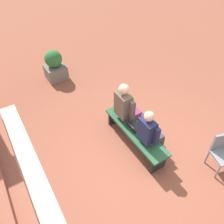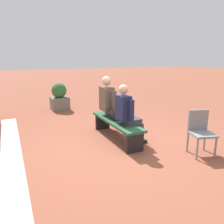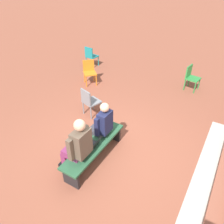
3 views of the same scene
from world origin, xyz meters
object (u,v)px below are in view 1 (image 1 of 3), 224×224
(person_adult, at_px, (127,107))
(plastic_chair_mid_courtyard, at_px, (222,151))
(bench, at_px, (135,133))
(laptop, at_px, (133,127))
(person_student, at_px, (150,132))
(planter, at_px, (55,66))

(person_adult, distance_m, plastic_chair_mid_courtyard, 2.09)
(bench, xyz_separation_m, laptop, (0.07, 0.01, 0.15))
(person_adult, bearing_deg, plastic_chair_mid_courtyard, -150.05)
(bench, relative_size, person_student, 1.39)
(person_adult, height_order, planter, person_adult)
(person_adult, bearing_deg, planter, 11.11)
(bench, height_order, planter, planter)
(bench, distance_m, plastic_chair_mid_courtyard, 1.75)
(person_student, height_order, person_adult, person_adult)
(bench, distance_m, person_adult, 0.59)
(person_adult, xyz_separation_m, planter, (3.01, 0.59, -0.30))
(person_student, xyz_separation_m, laptop, (0.45, 0.08, -0.20))
(bench, bearing_deg, person_adult, -9.03)
(laptop, bearing_deg, person_student, -170.37)
(plastic_chair_mid_courtyard, xyz_separation_m, planter, (4.81, 1.63, -0.04))
(laptop, relative_size, planter, 0.34)
(plastic_chair_mid_courtyard, bearing_deg, person_student, 46.88)
(person_adult, bearing_deg, bench, 170.97)
(person_student, relative_size, plastic_chair_mid_courtyard, 1.54)
(bench, bearing_deg, laptop, 9.82)
(planter, bearing_deg, laptop, -171.45)
(person_student, distance_m, laptop, 0.50)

